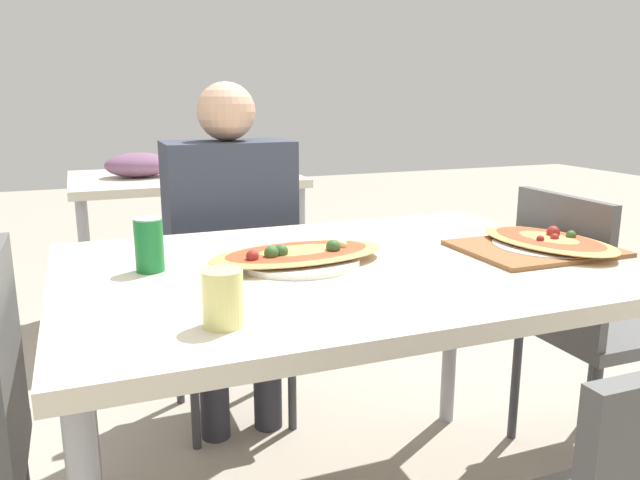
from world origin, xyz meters
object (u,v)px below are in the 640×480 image
(soda_can, at_px, (149,245))
(chair_far_seated, at_px, (226,281))
(drink_glass, at_px, (223,298))
(chair_side_right, at_px, (584,313))
(pizza_second, at_px, (548,242))
(person_seated, at_px, (231,232))
(dining_table, at_px, (339,290))
(pizza_main, at_px, (298,255))

(soda_can, bearing_deg, chair_far_seated, 64.79)
(soda_can, relative_size, drink_glass, 1.21)
(chair_side_right, relative_size, drink_glass, 8.46)
(pizza_second, bearing_deg, drink_glass, -165.63)
(chair_far_seated, xyz_separation_m, soda_can, (-0.33, -0.70, 0.32))
(chair_far_seated, height_order, chair_side_right, same)
(chair_far_seated, distance_m, pizza_second, 1.14)
(chair_far_seated, height_order, person_seated, person_seated)
(chair_side_right, bearing_deg, chair_far_seated, -127.64)
(dining_table, bearing_deg, pizza_main, 157.37)
(chair_far_seated, relative_size, pizza_second, 2.05)
(chair_side_right, distance_m, pizza_second, 0.42)
(dining_table, xyz_separation_m, person_seated, (-0.11, 0.69, 0.01))
(pizza_main, distance_m, drink_glass, 0.44)
(dining_table, distance_m, chair_far_seated, 0.83)
(dining_table, xyz_separation_m, soda_can, (-0.44, 0.10, 0.13))
(soda_can, relative_size, pizza_second, 0.29)
(dining_table, height_order, pizza_second, pizza_second)
(dining_table, bearing_deg, drink_glass, -139.06)
(person_seated, xyz_separation_m, drink_glass, (-0.25, -1.00, 0.11))
(soda_can, bearing_deg, pizza_main, -10.05)
(chair_far_seated, height_order, soda_can, soda_can)
(chair_far_seated, relative_size, pizza_main, 1.91)
(dining_table, relative_size, chair_side_right, 1.51)
(drink_glass, bearing_deg, dining_table, 40.94)
(pizza_second, bearing_deg, dining_table, 172.89)
(chair_side_right, bearing_deg, person_seated, -123.23)
(dining_table, distance_m, pizza_main, 0.13)
(soda_can, height_order, drink_glass, soda_can)
(soda_can, distance_m, drink_glass, 0.42)
(chair_far_seated, height_order, pizza_main, chair_far_seated)
(person_seated, height_order, pizza_main, person_seated)
(chair_side_right, distance_m, soda_can, 1.33)
(drink_glass, xyz_separation_m, pizza_second, (0.93, 0.24, -0.03))
(dining_table, xyz_separation_m, chair_far_seated, (-0.11, 0.80, -0.19))
(person_seated, height_order, soda_can, person_seated)
(chair_side_right, relative_size, person_seated, 0.73)
(pizza_main, relative_size, drink_glass, 4.43)
(chair_far_seated, relative_size, drink_glass, 8.46)
(person_seated, bearing_deg, drink_glass, 75.96)
(person_seated, bearing_deg, chair_far_seated, -90.00)
(chair_side_right, distance_m, person_seated, 1.17)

